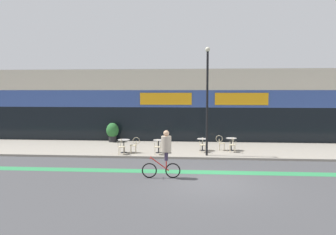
% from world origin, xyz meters
% --- Properties ---
extents(ground_plane, '(120.00, 120.00, 0.00)m').
position_xyz_m(ground_plane, '(0.00, 0.00, 0.00)').
color(ground_plane, '#424244').
extents(sidewalk_slab, '(40.00, 5.50, 0.12)m').
position_xyz_m(sidewalk_slab, '(0.00, 7.25, 0.06)').
color(sidewalk_slab, gray).
rests_on(sidewalk_slab, ground).
extents(storefront_facade, '(40.00, 4.06, 5.20)m').
position_xyz_m(storefront_facade, '(0.00, 11.96, 2.59)').
color(storefront_facade, beige).
rests_on(storefront_facade, ground).
extents(bike_lane_stripe, '(36.00, 0.70, 0.01)m').
position_xyz_m(bike_lane_stripe, '(0.00, 1.73, 0.00)').
color(bike_lane_stripe, '#2D844C').
rests_on(bike_lane_stripe, ground).
extents(bistro_table_0, '(0.68, 0.68, 0.76)m').
position_xyz_m(bistro_table_0, '(-4.65, 5.48, 0.66)').
color(bistro_table_0, black).
rests_on(bistro_table_0, sidewalk_slab).
extents(bistro_table_1, '(0.60, 0.60, 0.75)m').
position_xyz_m(bistro_table_1, '(-2.66, 5.60, 0.64)').
color(bistro_table_1, black).
rests_on(bistro_table_1, sidewalk_slab).
extents(bistro_table_2, '(0.62, 0.62, 0.72)m').
position_xyz_m(bistro_table_2, '(-0.13, 6.50, 0.63)').
color(bistro_table_2, black).
rests_on(bistro_table_2, sidewalk_slab).
extents(bistro_table_3, '(0.63, 0.63, 0.75)m').
position_xyz_m(bistro_table_3, '(1.59, 6.66, 0.65)').
color(bistro_table_3, black).
rests_on(bistro_table_3, sidewalk_slab).
extents(cafe_chair_0_near, '(0.41, 0.58, 0.90)m').
position_xyz_m(cafe_chair_0_near, '(-4.66, 4.85, 0.64)').
color(cafe_chair_0_near, beige).
rests_on(cafe_chair_0_near, sidewalk_slab).
extents(cafe_chair_0_side, '(0.58, 0.42, 0.90)m').
position_xyz_m(cafe_chair_0_side, '(-4.03, 5.48, 0.64)').
color(cafe_chair_0_side, beige).
rests_on(cafe_chair_0_side, sidewalk_slab).
extents(cafe_chair_1_near, '(0.45, 0.60, 0.90)m').
position_xyz_m(cafe_chair_1_near, '(-2.65, 4.97, 0.64)').
color(cafe_chair_1_near, beige).
rests_on(cafe_chair_1_near, sidewalk_slab).
extents(cafe_chair_2_near, '(0.41, 0.58, 0.90)m').
position_xyz_m(cafe_chair_2_near, '(-0.13, 5.87, 0.64)').
color(cafe_chair_2_near, beige).
rests_on(cafe_chair_2_near, sidewalk_slab).
extents(cafe_chair_3_near, '(0.43, 0.59, 0.90)m').
position_xyz_m(cafe_chair_3_near, '(1.59, 6.03, 0.64)').
color(cafe_chair_3_near, beige).
rests_on(cafe_chair_3_near, sidewalk_slab).
extents(cafe_chair_3_side, '(0.60, 0.45, 0.90)m').
position_xyz_m(cafe_chair_3_side, '(0.96, 6.67, 0.64)').
color(cafe_chair_3_side, beige).
rests_on(cafe_chair_3_side, sidewalk_slab).
extents(planter_pot, '(0.86, 0.86, 1.32)m').
position_xyz_m(planter_pot, '(-6.31, 9.43, 0.84)').
color(planter_pot, '#232326').
rests_on(planter_pot, sidewalk_slab).
extents(lamp_post, '(0.26, 0.26, 5.91)m').
position_xyz_m(lamp_post, '(0.07, 5.05, 3.49)').
color(lamp_post, black).
rests_on(lamp_post, sidewalk_slab).
extents(cyclist_0, '(1.63, 0.50, 2.03)m').
position_xyz_m(cyclist_0, '(-1.85, 0.62, 1.19)').
color(cyclist_0, black).
rests_on(cyclist_0, ground).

